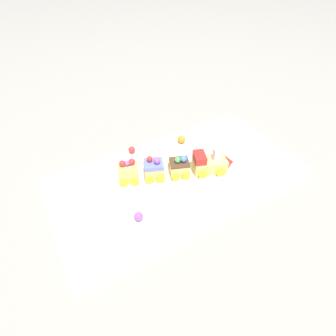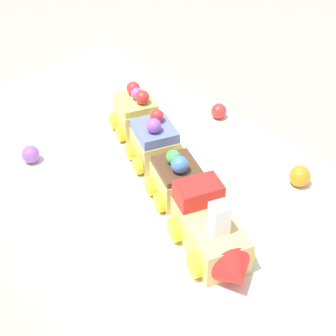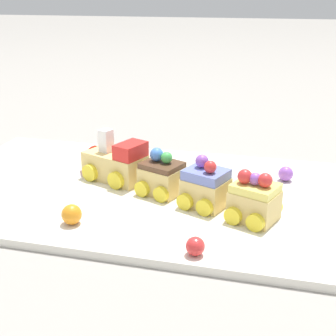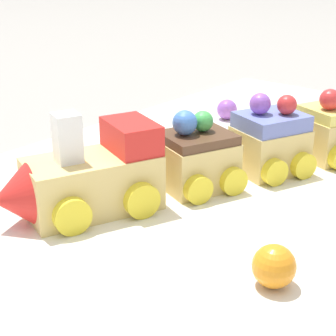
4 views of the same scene
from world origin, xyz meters
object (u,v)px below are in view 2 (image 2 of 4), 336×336
Objects in this scene: cake_car_lemon at (136,113)px; cake_car_chocolate at (177,180)px; gumball_red at (219,111)px; gumball_purple at (31,154)px; cake_train_locomotive at (213,236)px; cake_car_blueberry at (155,143)px; gumball_orange at (300,176)px.

cake_car_chocolate is at bearing -0.17° from cake_car_lemon.
gumball_red is 0.95× the size of gumball_purple.
cake_car_chocolate is (-0.10, 0.04, -0.00)m from cake_train_locomotive.
cake_car_blueberry reaches higher than gumball_orange.
cake_train_locomotive is 1.67× the size of cake_car_lemon.
cake_car_blueberry is (-0.07, 0.03, 0.00)m from cake_car_chocolate.
cake_train_locomotive reaches higher than cake_car_chocolate.
gumball_orange is at bearing 76.42° from cake_car_chocolate.
gumball_purple is (-0.11, -0.13, -0.02)m from cake_car_blueberry.
cake_train_locomotive is 5.02× the size of gumball_orange.
cake_train_locomotive reaches higher than gumball_orange.
cake_train_locomotive is 0.18m from cake_car_blueberry.
cake_car_chocolate reaches higher than gumball_orange.
cake_train_locomotive reaches higher than gumball_red.
cake_car_chocolate is 0.16m from gumball_orange.
gumball_orange is at bearing 113.37° from cake_train_locomotive.
cake_train_locomotive is 1.67× the size of cake_car_chocolate.
cake_car_lemon is at bearing 75.36° from gumball_purple.
cake_car_lemon is at bearing -162.73° from gumball_orange.
cake_car_lemon is 0.25m from gumball_orange.
gumball_red is 0.84× the size of gumball_orange.
cake_car_lemon is 0.16m from gumball_purple.
cake_car_blueberry is 3.41× the size of gumball_purple.
gumball_purple is (-0.28, -0.23, -0.00)m from gumball_orange.
cake_car_chocolate is 0.21m from gumball_purple.
cake_train_locomotive is 0.26m from cake_car_lemon.
cake_car_chocolate is 0.08m from cake_car_blueberry.
cake_car_lemon is (-0.15, 0.06, 0.00)m from cake_car_chocolate.
cake_car_blueberry is 0.14m from gumball_red.
cake_car_lemon is 3.60× the size of gumball_red.
cake_car_chocolate reaches higher than gumball_red.
cake_car_lemon is 3.01× the size of gumball_orange.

